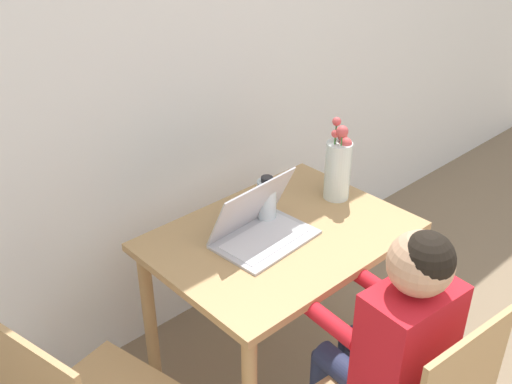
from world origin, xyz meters
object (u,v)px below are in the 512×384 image
object	(u,v)px
laptop	(260,225)
water_bottle	(267,200)
person_seated	(394,335)
flower_vase	(338,167)

from	to	relation	value
laptop	water_bottle	distance (m)	0.13
person_seated	flower_vase	bearing A→B (deg)	-120.58
person_seated	flower_vase	world-z (taller)	person_seated
laptop	water_bottle	xyz separation A→B (m)	(0.10, 0.07, 0.03)
person_seated	laptop	size ratio (longest dim) A/B	2.84
laptop	person_seated	bearing A→B (deg)	-94.90
person_seated	flower_vase	size ratio (longest dim) A/B	3.12
person_seated	water_bottle	distance (m)	0.70
laptop	water_bottle	bearing A→B (deg)	31.26
person_seated	water_bottle	xyz separation A→B (m)	(0.11, 0.68, 0.13)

